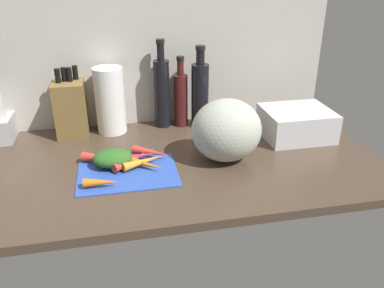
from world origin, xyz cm
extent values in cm
cube|color=#47382B|center=(0.00, 0.00, -1.50)|extent=(170.00, 80.00, 3.00)
cube|color=#BCB7AD|center=(0.00, 38.50, 30.00)|extent=(170.00, 3.00, 60.00)
cube|color=#2D51B7|center=(-5.82, -8.53, 0.40)|extent=(33.30, 23.53, 0.80)
cone|color=orange|center=(-1.50, -0.30, 1.85)|extent=(14.05, 12.65, 2.10)
cone|color=orange|center=(-14.24, -16.31, 2.31)|extent=(11.54, 4.53, 3.02)
cone|color=red|center=(-8.07, -2.75, 2.04)|extent=(13.86, 4.16, 2.49)
cone|color=red|center=(3.23, 1.24, 2.51)|extent=(13.70, 10.22, 3.43)
cone|color=orange|center=(0.90, -7.03, 2.12)|extent=(11.50, 10.13, 2.65)
cone|color=orange|center=(-8.79, -3.36, 2.17)|extent=(11.25, 7.03, 2.74)
cone|color=#B2264C|center=(-2.67, -1.00, 2.48)|extent=(16.45, 5.92, 3.36)
cone|color=red|center=(-4.83, -3.98, 2.37)|extent=(12.79, 11.08, 3.15)
cone|color=red|center=(-13.76, -0.15, 2.53)|extent=(15.60, 8.82, 3.46)
cone|color=orange|center=(0.00, -4.89, 2.35)|extent=(15.49, 8.97, 3.09)
ellipsoid|color=#2D6023|center=(-10.48, -2.78, 3.67)|extent=(13.57, 10.44, 5.74)
ellipsoid|color=#B2B7A8|center=(29.60, -4.23, 11.24)|extent=(24.92, 22.57, 22.49)
cube|color=brown|center=(-25.70, 31.30, 11.12)|extent=(12.13, 16.87, 22.23)
cylinder|color=black|center=(-28.89, 29.42, 24.98)|extent=(2.15, 2.15, 5.50)
cylinder|color=black|center=(-26.77, 30.96, 24.98)|extent=(1.94, 1.94, 5.50)
cylinder|color=black|center=(-24.64, 30.51, 24.98)|extent=(2.18, 2.18, 5.50)
cylinder|color=black|center=(-22.52, 33.01, 24.98)|extent=(2.15, 2.15, 5.50)
cylinder|color=white|center=(-9.97, 29.50, 13.58)|extent=(11.92, 11.92, 27.17)
cylinder|color=black|center=(11.63, 31.41, 14.27)|extent=(6.59, 6.59, 28.53)
cylinder|color=black|center=(11.63, 31.41, 31.97)|extent=(3.03, 3.03, 6.88)
cylinder|color=black|center=(11.63, 31.41, 36.21)|extent=(3.49, 3.49, 1.60)
cylinder|color=#471919|center=(19.49, 30.50, 11.13)|extent=(5.86, 5.86, 22.27)
cylinder|color=#471919|center=(19.49, 30.50, 25.35)|extent=(2.80, 2.80, 6.16)
cylinder|color=black|center=(19.49, 30.50, 29.23)|extent=(3.22, 3.22, 1.60)
cylinder|color=black|center=(27.24, 27.87, 13.49)|extent=(7.31, 7.31, 26.98)
cylinder|color=black|center=(27.24, 27.87, 29.95)|extent=(3.52, 3.52, 5.96)
cylinder|color=black|center=(27.24, 27.87, 33.73)|extent=(4.04, 4.04, 1.60)
cube|color=silver|center=(62.99, 9.11, 5.76)|extent=(26.41, 22.53, 11.52)
camera|label=1|loc=(-7.77, -126.04, 65.99)|focal=36.73mm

